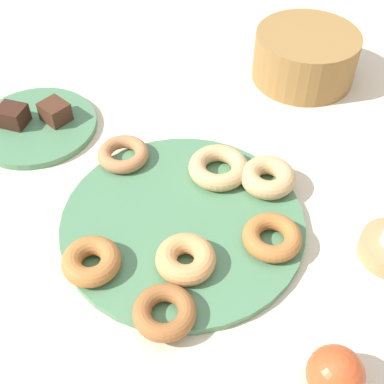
# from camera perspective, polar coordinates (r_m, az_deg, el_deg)

# --- Properties ---
(ground_plane) EXTENTS (2.40, 2.40, 0.00)m
(ground_plane) POSITION_cam_1_polar(r_m,az_deg,el_deg) (0.77, -1.03, -3.63)
(ground_plane) COLOR beige
(donut_plate) EXTENTS (0.36, 0.36, 0.01)m
(donut_plate) POSITION_cam_1_polar(r_m,az_deg,el_deg) (0.76, -1.04, -3.33)
(donut_plate) COLOR #4C7F56
(donut_plate) RESTS_ON ground_plane
(donut_0) EXTENTS (0.13, 0.13, 0.03)m
(donut_0) POSITION_cam_1_polar(r_m,az_deg,el_deg) (0.81, 2.95, 2.73)
(donut_0) COLOR tan
(donut_0) RESTS_ON donut_plate
(donut_1) EXTENTS (0.11, 0.11, 0.02)m
(donut_1) POSITION_cam_1_polar(r_m,az_deg,el_deg) (0.84, -7.61, 4.17)
(donut_1) COLOR #B27547
(donut_1) RESTS_ON donut_plate
(donut_2) EXTENTS (0.12, 0.12, 0.02)m
(donut_2) POSITION_cam_1_polar(r_m,az_deg,el_deg) (0.73, 8.83, -4.97)
(donut_2) COLOR #AD6B33
(donut_2) RESTS_ON donut_plate
(donut_3) EXTENTS (0.11, 0.11, 0.02)m
(donut_3) POSITION_cam_1_polar(r_m,az_deg,el_deg) (0.66, -3.06, -13.12)
(donut_3) COLOR #995B2D
(donut_3) RESTS_ON donut_plate
(donut_4) EXTENTS (0.09, 0.09, 0.03)m
(donut_4) POSITION_cam_1_polar(r_m,az_deg,el_deg) (0.80, 8.39, 1.62)
(donut_4) COLOR tan
(donut_4) RESTS_ON donut_plate
(donut_5) EXTENTS (0.10, 0.10, 0.03)m
(donut_5) POSITION_cam_1_polar(r_m,az_deg,el_deg) (0.71, -11.07, -7.51)
(donut_5) COLOR #AD6B33
(donut_5) RESTS_ON donut_plate
(donut_6) EXTENTS (0.10, 0.10, 0.03)m
(donut_6) POSITION_cam_1_polar(r_m,az_deg,el_deg) (0.69, -0.71, -7.42)
(donut_6) COLOR tan
(donut_6) RESTS_ON donut_plate
(cake_plate) EXTENTS (0.21, 0.21, 0.01)m
(cake_plate) POSITION_cam_1_polar(r_m,az_deg,el_deg) (0.96, -16.86, 7.00)
(cake_plate) COLOR #4C7F56
(cake_plate) RESTS_ON ground_plane
(brownie_near) EXTENTS (0.05, 0.05, 0.03)m
(brownie_near) POSITION_cam_1_polar(r_m,az_deg,el_deg) (0.95, -19.22, 7.98)
(brownie_near) COLOR #381E14
(brownie_near) RESTS_ON cake_plate
(brownie_far) EXTENTS (0.06, 0.05, 0.03)m
(brownie_far) POSITION_cam_1_polar(r_m,az_deg,el_deg) (0.94, -14.91, 8.58)
(brownie_far) COLOR #472819
(brownie_far) RESTS_ON cake_plate
(basket) EXTENTS (0.27, 0.27, 0.09)m
(basket) POSITION_cam_1_polar(r_m,az_deg,el_deg) (1.04, 12.40, 14.43)
(basket) COLOR olive
(basket) RESTS_ON ground_plane
(apple) EXTENTS (0.07, 0.07, 0.07)m
(apple) POSITION_cam_1_polar(r_m,az_deg,el_deg) (0.63, 15.58, -18.84)
(apple) COLOR #CC4C23
(apple) RESTS_ON ground_plane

